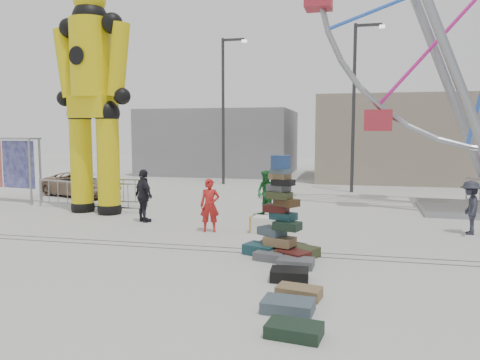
% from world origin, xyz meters
% --- Properties ---
extents(ground, '(90.00, 90.00, 0.00)m').
position_xyz_m(ground, '(0.00, 0.00, 0.00)').
color(ground, '#9E9E99').
rests_on(ground, ground).
extents(track_line_near, '(40.00, 0.04, 0.01)m').
position_xyz_m(track_line_near, '(0.00, 0.60, 0.00)').
color(track_line_near, '#47443F').
rests_on(track_line_near, ground).
extents(track_line_far, '(40.00, 0.04, 0.01)m').
position_xyz_m(track_line_far, '(0.00, 1.00, 0.00)').
color(track_line_far, '#47443F').
rests_on(track_line_far, ground).
extents(building_right, '(12.00, 8.00, 5.00)m').
position_xyz_m(building_right, '(7.00, 20.00, 2.50)').
color(building_right, gray).
rests_on(building_right, ground).
extents(building_left, '(10.00, 8.00, 4.40)m').
position_xyz_m(building_left, '(-6.00, 22.00, 2.20)').
color(building_left, gray).
rests_on(building_left, ground).
extents(lamp_post_right, '(1.41, 0.25, 8.00)m').
position_xyz_m(lamp_post_right, '(3.09, 13.00, 4.48)').
color(lamp_post_right, '#2D2D30').
rests_on(lamp_post_right, ground).
extents(lamp_post_left, '(1.41, 0.25, 8.00)m').
position_xyz_m(lamp_post_left, '(-3.91, 15.00, 4.48)').
color(lamp_post_left, '#2D2D30').
rests_on(lamp_post_left, ground).
extents(suitcase_tower, '(1.88, 1.56, 2.39)m').
position_xyz_m(suitcase_tower, '(1.24, 0.55, 0.67)').
color(suitcase_tower, '#163D44').
rests_on(suitcase_tower, ground).
extents(crash_test_dummy, '(3.32, 1.46, 8.32)m').
position_xyz_m(crash_test_dummy, '(-6.10, 4.93, 4.39)').
color(crash_test_dummy, black).
rests_on(crash_test_dummy, ground).
extents(banner_scaffold, '(3.77, 1.16, 2.69)m').
position_xyz_m(banner_scaffold, '(-11.27, 6.49, 2.02)').
color(banner_scaffold, gray).
rests_on(banner_scaffold, ground).
extents(steamer_trunk, '(1.05, 0.69, 0.46)m').
position_xyz_m(steamer_trunk, '(0.55, 3.00, 0.23)').
color(steamer_trunk, silver).
rests_on(steamer_trunk, ground).
extents(row_case_0, '(0.75, 0.49, 0.22)m').
position_xyz_m(row_case_0, '(1.51, 0.34, 0.11)').
color(row_case_0, '#30361B').
rests_on(row_case_0, ground).
extents(row_case_1, '(0.80, 0.55, 0.19)m').
position_xyz_m(row_case_1, '(1.69, -0.31, 0.09)').
color(row_case_1, '#4F5156').
rests_on(row_case_1, ground).
extents(row_case_2, '(0.77, 0.57, 0.23)m').
position_xyz_m(row_case_2, '(1.67, -1.26, 0.12)').
color(row_case_2, black).
rests_on(row_case_2, ground).
extents(row_case_3, '(0.85, 0.57, 0.20)m').
position_xyz_m(row_case_3, '(1.95, -2.18, 0.10)').
color(row_case_3, olive).
rests_on(row_case_3, ground).
extents(row_case_4, '(0.88, 0.62, 0.20)m').
position_xyz_m(row_case_4, '(1.84, -2.88, 0.10)').
color(row_case_4, '#3F505B').
rests_on(row_case_4, ground).
extents(row_case_5, '(0.85, 0.61, 0.19)m').
position_xyz_m(row_case_5, '(2.04, -3.78, 0.10)').
color(row_case_5, black).
rests_on(row_case_5, ground).
extents(barricade_dummy_a, '(1.96, 0.59, 1.10)m').
position_xyz_m(barricade_dummy_a, '(-8.11, 5.61, 0.55)').
color(barricade_dummy_a, gray).
rests_on(barricade_dummy_a, ground).
extents(barricade_dummy_b, '(2.00, 0.16, 1.10)m').
position_xyz_m(barricade_dummy_b, '(-5.85, 6.57, 0.55)').
color(barricade_dummy_b, gray).
rests_on(barricade_dummy_b, ground).
extents(barricade_dummy_c, '(2.00, 0.15, 1.10)m').
position_xyz_m(barricade_dummy_c, '(-5.45, 5.17, 0.55)').
color(barricade_dummy_c, gray).
rests_on(barricade_dummy_c, ground).
extents(barricade_wheel_back, '(0.61, 1.96, 1.10)m').
position_xyz_m(barricade_wheel_back, '(7.83, 9.45, 0.55)').
color(barricade_wheel_back, gray).
rests_on(barricade_wheel_back, ground).
extents(pedestrian_red, '(0.64, 0.48, 1.57)m').
position_xyz_m(pedestrian_red, '(-1.15, 2.75, 0.78)').
color(pedestrian_red, '#AF1C19').
rests_on(pedestrian_red, ground).
extents(pedestrian_green, '(0.98, 0.92, 1.60)m').
position_xyz_m(pedestrian_green, '(0.04, 5.65, 0.80)').
color(pedestrian_green, '#165B22').
rests_on(pedestrian_green, ground).
extents(pedestrian_black, '(1.05, 0.96, 1.72)m').
position_xyz_m(pedestrian_black, '(-3.67, 3.71, 0.86)').
color(pedestrian_black, black).
rests_on(pedestrian_black, ground).
extents(pedestrian_grey, '(0.69, 1.06, 1.55)m').
position_xyz_m(pedestrian_grey, '(6.21, 4.10, 0.77)').
color(pedestrian_grey, '#22232D').
rests_on(pedestrian_grey, ground).
extents(parked_suv, '(4.41, 3.17, 1.12)m').
position_xyz_m(parked_suv, '(-9.03, 8.77, 0.56)').
color(parked_suv, '#977D61').
rests_on(parked_suv, ground).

